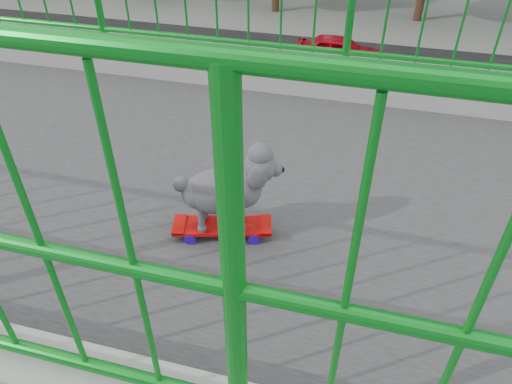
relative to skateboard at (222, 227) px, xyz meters
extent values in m
cube|color=black|center=(-13.37, -1.60, -7.04)|extent=(18.00, 90.00, 0.02)
cube|color=#2D2D2F|center=(-0.37, -1.60, -0.30)|extent=(3.00, 24.00, 0.50)
cube|color=gray|center=(-1.77, -1.60, 0.10)|extent=(0.20, 24.00, 0.30)
cube|color=#C70907|center=(0.00, 0.00, 0.01)|extent=(0.27, 0.52, 0.02)
cube|color=#99999E|center=(0.04, -0.16, -0.01)|extent=(0.09, 0.06, 0.02)
cylinder|color=#2208B2|center=(-0.02, -0.17, -0.02)|extent=(0.04, 0.06, 0.06)
sphere|color=yellow|center=(-0.02, -0.17, -0.02)|extent=(0.03, 0.03, 0.03)
cylinder|color=#2208B2|center=(0.10, -0.14, -0.02)|extent=(0.04, 0.06, 0.06)
sphere|color=yellow|center=(0.10, -0.14, -0.02)|extent=(0.03, 0.03, 0.03)
cube|color=#99999E|center=(-0.04, 0.16, -0.01)|extent=(0.09, 0.06, 0.02)
cylinder|color=#2208B2|center=(-0.10, 0.14, -0.02)|extent=(0.04, 0.06, 0.06)
sphere|color=yellow|center=(-0.10, 0.14, -0.02)|extent=(0.03, 0.03, 0.03)
cylinder|color=#2208B2|center=(0.02, 0.17, -0.02)|extent=(0.04, 0.06, 0.06)
sphere|color=yellow|center=(0.02, 0.17, -0.02)|extent=(0.03, 0.03, 0.03)
ellipsoid|color=#343137|center=(0.00, 0.00, 0.23)|extent=(0.30, 0.39, 0.23)
sphere|color=#343137|center=(-0.05, 0.19, 0.38)|extent=(0.15, 0.15, 0.15)
sphere|color=black|center=(-0.07, 0.28, 0.36)|extent=(0.03, 0.03, 0.03)
sphere|color=#343137|center=(0.05, -0.18, 0.28)|extent=(0.08, 0.08, 0.08)
cylinder|color=#343137|center=(-0.07, 0.08, 0.09)|extent=(0.03, 0.03, 0.14)
cylinder|color=#343137|center=(0.02, 0.11, 0.09)|extent=(0.03, 0.03, 0.14)
cylinder|color=#343137|center=(-0.02, -0.11, 0.09)|extent=(0.03, 0.03, 0.14)
cylinder|color=#343137|center=(0.07, -0.08, 0.09)|extent=(0.03, 0.03, 0.14)
imported|color=#B50716|center=(-6.37, -0.71, -6.26)|extent=(1.86, 4.63, 1.58)
imported|color=#A6A6AB|center=(-9.57, 2.02, -6.35)|extent=(1.49, 4.28, 1.41)
imported|color=black|center=(-12.77, -12.78, -6.38)|extent=(2.23, 4.85, 1.35)
imported|color=#B50716|center=(-19.17, -1.06, -6.38)|extent=(1.58, 3.92, 1.34)
imported|color=silver|center=(-6.37, -0.08, -6.39)|extent=(1.40, 4.01, 1.32)
imported|color=black|center=(-12.77, -3.92, -6.32)|extent=(2.03, 5.01, 1.45)
camera|label=1|loc=(1.73, 0.64, 1.65)|focal=33.53mm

